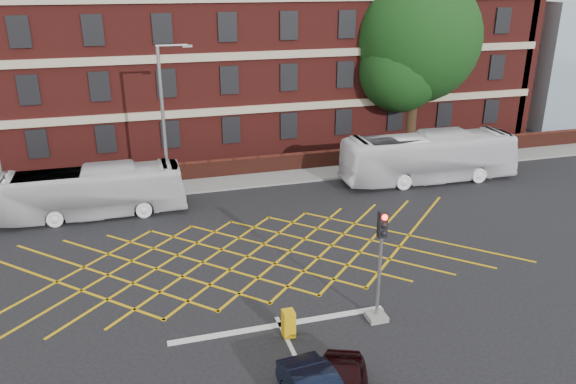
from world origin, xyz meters
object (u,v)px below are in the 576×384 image
object	(u,v)px
traffic_light_far	(3,180)
street_lamp	(167,151)
bus_left	(92,192)
deciduous_tree	(415,48)
bus_right	(429,157)
utility_cabinet	(289,323)
traffic_light_near	(379,277)

from	to	relation	value
traffic_light_far	street_lamp	bearing A→B (deg)	-6.32
bus_left	traffic_light_far	world-z (taller)	traffic_light_far
deciduous_tree	bus_right	bearing A→B (deg)	-108.98
deciduous_tree	street_lamp	bearing A→B (deg)	-160.35
deciduous_tree	utility_cabinet	size ratio (longest dim) A/B	12.36
bus_right	traffic_light_far	size ratio (longest dim) A/B	2.53
traffic_light_near	bus_right	bearing A→B (deg)	54.30
street_lamp	utility_cabinet	xyz separation A→B (m)	(2.79, -13.92, -2.41)
traffic_light_far	street_lamp	xyz separation A→B (m)	(8.48, -0.94, 1.13)
deciduous_tree	traffic_light_far	bearing A→B (deg)	-168.30
street_lamp	bus_right	bearing A→B (deg)	-3.46
bus_left	deciduous_tree	xyz separation A→B (m)	(22.00, 7.35, 5.76)
bus_left	utility_cabinet	size ratio (longest dim) A/B	9.64
traffic_light_near	traffic_light_far	xyz separation A→B (m)	(-14.64, 14.80, 0.00)
bus_left	bus_right	xyz separation A→B (m)	(19.47, -0.00, 0.18)
deciduous_tree	traffic_light_far	xyz separation A→B (m)	(-26.45, -5.48, -5.31)
traffic_light_far	street_lamp	distance (m)	8.61
utility_cabinet	traffic_light_far	bearing A→B (deg)	127.18
bus_left	street_lamp	xyz separation A→B (m)	(4.03, 0.93, 1.58)
traffic_light_near	utility_cabinet	world-z (taller)	traffic_light_near
bus_right	traffic_light_far	bearing A→B (deg)	87.71
deciduous_tree	traffic_light_near	bearing A→B (deg)	-120.23
bus_left	utility_cabinet	xyz separation A→B (m)	(6.81, -12.99, -0.83)
traffic_light_far	street_lamp	world-z (taller)	street_lamp
bus_right	utility_cabinet	bearing A→B (deg)	137.93
deciduous_tree	traffic_light_near	world-z (taller)	deciduous_tree
traffic_light_far	utility_cabinet	xyz separation A→B (m)	(11.27, -14.86, -1.27)
deciduous_tree	bus_left	bearing A→B (deg)	-161.53
bus_left	traffic_light_far	distance (m)	4.85
bus_left	utility_cabinet	world-z (taller)	bus_left
traffic_light_far	utility_cabinet	size ratio (longest dim) A/B	4.35
bus_left	street_lamp	bearing A→B (deg)	-76.57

